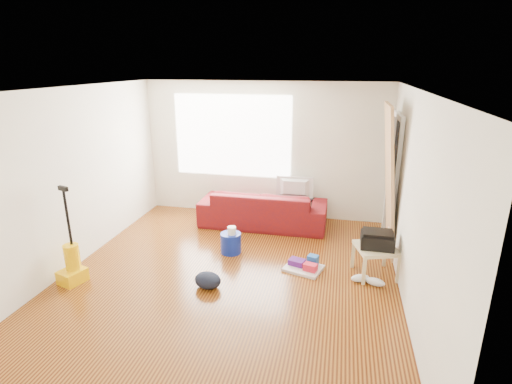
% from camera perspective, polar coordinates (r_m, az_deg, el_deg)
% --- Properties ---
extents(room, '(4.51, 5.01, 2.51)m').
position_cam_1_polar(room, '(5.19, -3.07, 0.66)').
color(room, '#411A09').
rests_on(room, ground).
extents(sofa, '(2.23, 0.87, 0.65)m').
position_cam_1_polar(sofa, '(7.26, 1.03, -4.68)').
color(sofa, '#460D18').
rests_on(sofa, ground).
extents(tv_stand, '(0.75, 0.57, 0.46)m').
position_cam_1_polar(tv_stand, '(7.35, 5.38, -2.49)').
color(tv_stand, black).
rests_on(tv_stand, ground).
extents(tv, '(0.67, 0.09, 0.38)m').
position_cam_1_polar(tv, '(7.22, 5.48, 0.58)').
color(tv, black).
rests_on(tv, tv_stand).
extents(side_table, '(0.64, 0.64, 0.42)m').
position_cam_1_polar(side_table, '(5.72, 16.78, -8.12)').
color(side_table, tan).
rests_on(side_table, ground).
extents(printer, '(0.44, 0.34, 0.23)m').
position_cam_1_polar(printer, '(5.65, 16.94, -6.50)').
color(printer, black).
rests_on(printer, side_table).
extents(bucket, '(0.40, 0.40, 0.32)m').
position_cam_1_polar(bucket, '(6.26, -3.58, -8.58)').
color(bucket, navy).
rests_on(bucket, ground).
extents(toilet_paper, '(0.13, 0.13, 0.12)m').
position_cam_1_polar(toilet_paper, '(6.14, -3.46, -6.87)').
color(toilet_paper, white).
rests_on(toilet_paper, bucket).
extents(cleaning_tray, '(0.60, 0.53, 0.18)m').
position_cam_1_polar(cleaning_tray, '(5.79, 6.96, -10.40)').
color(cleaning_tray, silver).
rests_on(cleaning_tray, ground).
extents(backpack, '(0.44, 0.39, 0.20)m').
position_cam_1_polar(backpack, '(5.40, -6.86, -13.33)').
color(backpack, black).
rests_on(backpack, ground).
extents(sneakers, '(0.47, 0.24, 0.10)m').
position_cam_1_polar(sneakers, '(5.61, 15.65, -12.02)').
color(sneakers, silver).
rests_on(sneakers, ground).
extents(vacuum, '(0.36, 0.38, 1.32)m').
position_cam_1_polar(vacuum, '(5.91, -24.79, -9.41)').
color(vacuum, '#EFB100').
rests_on(vacuum, ground).
extents(door_panel, '(0.28, 0.90, 2.25)m').
position_cam_1_polar(door_panel, '(6.65, 17.58, -7.78)').
color(door_panel, '#A17E4B').
rests_on(door_panel, ground).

